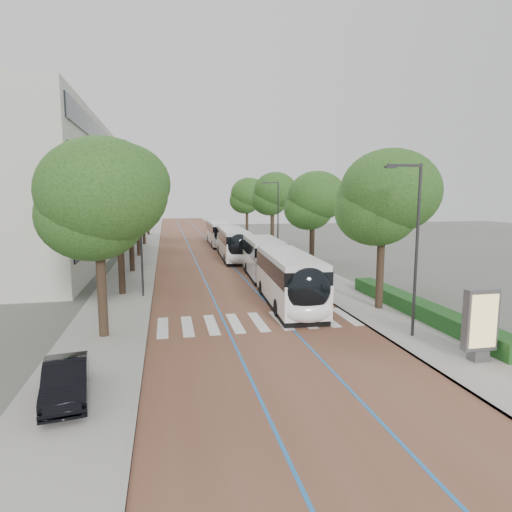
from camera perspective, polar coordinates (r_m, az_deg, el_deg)
The scene contains 21 objects.
ground at distance 22.10m, azimuth 0.37°, elevation -9.57°, with size 160.00×160.00×0.00m, color #51544C.
road at distance 61.12m, azimuth -7.62°, elevation 1.68°, with size 11.00×140.00×0.02m, color brown.
sidewalk_left at distance 61.02m, azimuth -14.66°, elevation 1.52°, with size 4.00×140.00×0.12m, color #97948F.
sidewalk_right at distance 62.11m, azimuth -0.70°, elevation 1.89°, with size 4.00×140.00×0.12m, color #97948F.
kerb_left at distance 60.96m, azimuth -12.87°, elevation 1.58°, with size 0.20×140.00×0.14m, color gray.
kerb_right at distance 61.77m, azimuth -2.43°, elevation 1.85°, with size 0.20×140.00×0.14m, color gray.
zebra_crossing at distance 23.07m, azimuth 0.32°, elevation -8.74°, with size 10.55×3.60×0.01m.
lane_line_left at distance 61.02m, azimuth -9.11°, elevation 1.65°, with size 0.12×126.00×0.01m, color #2266AA.
lane_line_right at distance 61.25m, azimuth -6.12°, elevation 1.73°, with size 0.12×126.00×0.01m, color #2266AA.
office_building at distance 50.85m, azimuth -29.30°, elevation 7.36°, with size 18.11×40.00×14.00m.
hedge at distance 25.41m, azimuth 20.99°, elevation -6.55°, with size 1.20×14.00×0.80m, color #19491C.
streetlight_near at distance 20.88m, azimuth 20.29°, elevation 2.42°, with size 1.82×0.20×8.00m.
streetlight_far at distance 44.05m, azimuth 2.73°, elevation 5.58°, with size 1.82×0.20×8.00m.
lamp_post_left at distance 28.75m, azimuth -15.09°, elevation 2.64°, with size 0.14×0.14×8.00m, color #2F2F31.
trees_left at distance 47.11m, azimuth -15.72°, elevation 7.90°, with size 6.31×61.03×9.80m.
trees_right at distance 44.20m, azimuth 4.14°, elevation 7.60°, with size 5.65×47.60×8.84m.
lead_bus at distance 29.78m, azimuth 2.74°, elevation -1.76°, with size 3.62×18.51×3.20m.
bus_queued_0 at distance 45.64m, azimuth -3.08°, elevation 1.64°, with size 3.00×12.49×3.20m.
bus_queued_1 at distance 58.59m, azimuth -4.98°, elevation 3.03°, with size 2.81×12.45×3.20m.
ad_panel at distance 19.38m, azimuth 27.73°, elevation -7.97°, with size 1.41×0.55×2.91m.
parked_car at distance 15.69m, azimuth -24.03°, elevation -14.90°, with size 1.33×3.82×1.26m, color black.
Camera 1 is at (-4.47, -20.59, 6.67)m, focal length 30.00 mm.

